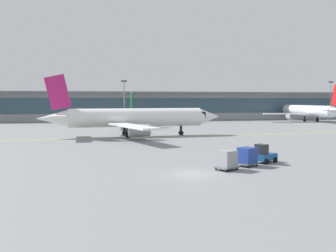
{
  "coord_description": "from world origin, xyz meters",
  "views": [
    {
      "loc": [
        -8.15,
        -31.33,
        6.91
      ],
      "look_at": [
        1.49,
        20.13,
        3.0
      ],
      "focal_mm": 37.71,
      "sensor_mm": 36.0,
      "label": 1
    }
  ],
  "objects_px": {
    "baggage_tug": "(264,155)",
    "gate_airplane_2": "(308,111)",
    "taxiing_regional_jet": "(134,118)",
    "apron_light_mast_2": "(330,98)",
    "cargo_dolly_trailing": "(227,159)",
    "cargo_dolly_lead": "(247,156)",
    "apron_light_mast_1": "(124,99)",
    "gate_airplane_1": "(128,114)"
  },
  "relations": [
    {
      "from": "taxiing_regional_jet",
      "to": "apron_light_mast_2",
      "type": "relative_size",
      "value": 2.57
    },
    {
      "from": "baggage_tug",
      "to": "apron_light_mast_2",
      "type": "distance_m",
      "value": 101.35
    },
    {
      "from": "baggage_tug",
      "to": "gate_airplane_2",
      "type": "bearing_deg",
      "value": 25.47
    },
    {
      "from": "baggage_tug",
      "to": "apron_light_mast_1",
      "type": "distance_m",
      "value": 77.65
    },
    {
      "from": "gate_airplane_1",
      "to": "apron_light_mast_1",
      "type": "bearing_deg",
      "value": 1.76
    },
    {
      "from": "baggage_tug",
      "to": "cargo_dolly_trailing",
      "type": "height_order",
      "value": "baggage_tug"
    },
    {
      "from": "cargo_dolly_trailing",
      "to": "apron_light_mast_1",
      "type": "distance_m",
      "value": 80.1
    },
    {
      "from": "taxiing_regional_jet",
      "to": "apron_light_mast_1",
      "type": "relative_size",
      "value": 2.67
    },
    {
      "from": "gate_airplane_2",
      "to": "baggage_tug",
      "type": "bearing_deg",
      "value": 143.26
    },
    {
      "from": "cargo_dolly_lead",
      "to": "apron_light_mast_2",
      "type": "bearing_deg",
      "value": 21.3
    },
    {
      "from": "gate_airplane_1",
      "to": "cargo_dolly_lead",
      "type": "distance_m",
      "value": 67.33
    },
    {
      "from": "apron_light_mast_1",
      "to": "gate_airplane_2",
      "type": "bearing_deg",
      "value": -10.04
    },
    {
      "from": "gate_airplane_2",
      "to": "baggage_tug",
      "type": "relative_size",
      "value": 11.41
    },
    {
      "from": "gate_airplane_1",
      "to": "taxiing_regional_jet",
      "type": "distance_m",
      "value": 34.85
    },
    {
      "from": "gate_airplane_1",
      "to": "gate_airplane_2",
      "type": "distance_m",
      "value": 57.28
    },
    {
      "from": "gate_airplane_2",
      "to": "apron_light_mast_1",
      "type": "xyz_separation_m",
      "value": [
        -57.69,
        10.22,
        3.83
      ]
    },
    {
      "from": "baggage_tug",
      "to": "taxiing_regional_jet",
      "type": "bearing_deg",
      "value": 81.39
    },
    {
      "from": "gate_airplane_1",
      "to": "baggage_tug",
      "type": "xyz_separation_m",
      "value": [
        10.07,
        -65.43,
        -1.82
      ]
    },
    {
      "from": "apron_light_mast_1",
      "to": "apron_light_mast_2",
      "type": "bearing_deg",
      "value": 1.54
    },
    {
      "from": "apron_light_mast_1",
      "to": "apron_light_mast_2",
      "type": "relative_size",
      "value": 0.96
    },
    {
      "from": "gate_airplane_1",
      "to": "cargo_dolly_lead",
      "type": "relative_size",
      "value": 10.43
    },
    {
      "from": "taxiing_regional_jet",
      "to": "apron_light_mast_1",
      "type": "height_order",
      "value": "apron_light_mast_1"
    },
    {
      "from": "taxiing_regional_jet",
      "to": "cargo_dolly_trailing",
      "type": "relative_size",
      "value": 13.28
    },
    {
      "from": "cargo_dolly_lead",
      "to": "taxiing_regional_jet",
      "type": "bearing_deg",
      "value": 76.27
    },
    {
      "from": "cargo_dolly_trailing",
      "to": "apron_light_mast_2",
      "type": "bearing_deg",
      "value": 20.67
    },
    {
      "from": "gate_airplane_2",
      "to": "taxiing_regional_jet",
      "type": "xyz_separation_m",
      "value": [
        -58.67,
        -35.85,
        0.1
      ]
    },
    {
      "from": "baggage_tug",
      "to": "cargo_dolly_trailing",
      "type": "xyz_separation_m",
      "value": [
        -5.43,
        -3.03,
        0.16
      ]
    },
    {
      "from": "cargo_dolly_trailing",
      "to": "apron_light_mast_1",
      "type": "xyz_separation_m",
      "value": [
        -5.05,
        79.71,
        6.13
      ]
    },
    {
      "from": "cargo_dolly_lead",
      "to": "apron_light_mast_1",
      "type": "bearing_deg",
      "value": 66.6
    },
    {
      "from": "cargo_dolly_lead",
      "to": "apron_light_mast_2",
      "type": "xyz_separation_m",
      "value": [
        66.18,
        80.13,
        6.39
      ]
    },
    {
      "from": "cargo_dolly_trailing",
      "to": "gate_airplane_1",
      "type": "bearing_deg",
      "value": 64.72
    },
    {
      "from": "gate_airplane_1",
      "to": "cargo_dolly_lead",
      "type": "xyz_separation_m",
      "value": [
        7.45,
        -66.89,
        -1.66
      ]
    },
    {
      "from": "baggage_tug",
      "to": "cargo_dolly_trailing",
      "type": "relative_size",
      "value": 1.13
    },
    {
      "from": "gate_airplane_1",
      "to": "baggage_tug",
      "type": "distance_m",
      "value": 66.23
    },
    {
      "from": "taxiing_regional_jet",
      "to": "apron_light_mast_2",
      "type": "distance_m",
      "value": 89.19
    },
    {
      "from": "taxiing_regional_jet",
      "to": "baggage_tug",
      "type": "relative_size",
      "value": 11.75
    },
    {
      "from": "cargo_dolly_lead",
      "to": "cargo_dolly_trailing",
      "type": "distance_m",
      "value": 3.22
    },
    {
      "from": "cargo_dolly_lead",
      "to": "apron_light_mast_1",
      "type": "xyz_separation_m",
      "value": [
        -7.86,
        78.14,
        6.13
      ]
    },
    {
      "from": "apron_light_mast_1",
      "to": "gate_airplane_1",
      "type": "bearing_deg",
      "value": -87.89
    },
    {
      "from": "cargo_dolly_lead",
      "to": "apron_light_mast_2",
      "type": "relative_size",
      "value": 0.19
    },
    {
      "from": "gate_airplane_1",
      "to": "apron_light_mast_1",
      "type": "height_order",
      "value": "apron_light_mast_1"
    },
    {
      "from": "apron_light_mast_1",
      "to": "apron_light_mast_2",
      "type": "height_order",
      "value": "apron_light_mast_2"
    }
  ]
}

